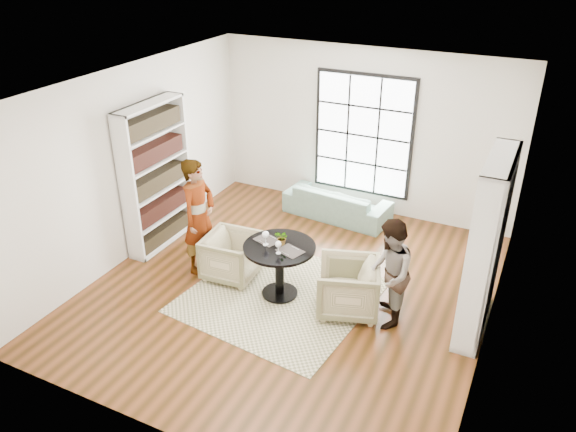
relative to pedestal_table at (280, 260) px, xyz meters
The scene contains 16 objects.
ground 0.63m from the pedestal_table, 70.99° to the left, with size 6.00×6.00×0.00m, color brown.
room_shell 1.02m from the pedestal_table, 84.22° to the left, with size 6.00×6.01×6.00m.
rug 0.58m from the pedestal_table, 59.98° to the right, with size 2.45×2.45×0.01m, color beige.
pedestal_table is the anchor object (origin of this frame).
sofa 2.70m from the pedestal_table, 93.58° to the left, with size 1.92×0.75×0.56m, color gray.
armchair_left 0.90m from the pedestal_table, behind, with size 0.76×0.78×0.71m, color tan.
armchair_right 1.03m from the pedestal_table, ahead, with size 0.81×0.84×0.76m, color tan.
person_left 1.45m from the pedestal_table, behind, with size 0.66×0.43×1.82m, color gray.
person_right 1.57m from the pedestal_table, ahead, with size 0.74×0.58×1.52m, color gray.
placemat_left 0.33m from the pedestal_table, 162.90° to the left, with size 0.34×0.26×0.01m, color #262321.
placemat_right 0.31m from the pedestal_table, 17.91° to the right, with size 0.34×0.26×0.01m, color #262321.
cutlery_left 0.34m from the pedestal_table, 162.90° to the left, with size 0.14×0.22×0.01m, color silver, non-canonical shape.
cutlery_right 0.31m from the pedestal_table, 17.91° to the right, with size 0.14×0.22×0.01m, color silver, non-canonical shape.
wine_glass_left 0.43m from the pedestal_table, 164.41° to the right, with size 0.10×0.10×0.22m.
wine_glass_right 0.41m from the pedestal_table, 67.68° to the right, with size 0.09×0.09×0.19m.
flower_centerpiece 0.34m from the pedestal_table, 70.30° to the left, with size 0.19×0.17×0.22m, color gray.
Camera 1 is at (2.98, -6.23, 4.77)m, focal length 35.00 mm.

